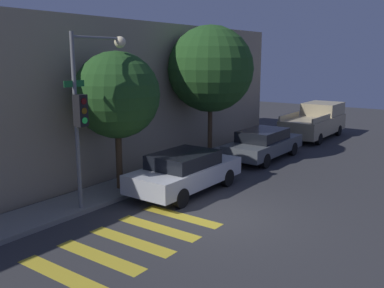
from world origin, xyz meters
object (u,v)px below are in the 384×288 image
Objects in this scene: traffic_light_pole at (89,95)px; sedan_near_corner at (185,171)px; pickup_truck at (315,121)px; tree_near_corner at (117,95)px; tree_midblock at (211,69)px; sedan_middle at (263,143)px.

traffic_light_pole reaches higher than sedan_near_corner.
sedan_near_corner is 0.84× the size of pickup_truck.
traffic_light_pole is 1.72m from tree_near_corner.
traffic_light_pole is 0.89× the size of tree_midblock.
traffic_light_pole is at bearing 175.27° from pickup_truck.
traffic_light_pole is 0.99× the size of pickup_truck.
pickup_truck reaches higher than sedan_near_corner.
tree_near_corner is at bearing 172.49° from pickup_truck.
traffic_light_pole is 4.19m from sedan_near_corner.
tree_near_corner reaches higher than pickup_truck.
sedan_near_corner is 0.95× the size of sedan_middle.
pickup_truck is at bearing 0.00° from sedan_middle.
sedan_middle is at bearing -8.20° from traffic_light_pole.
tree_midblock is at bearing 167.50° from pickup_truck.
pickup_truck is at bearing -4.73° from traffic_light_pole.
traffic_light_pole is 9.31m from sedan_middle.
pickup_truck is at bearing -12.50° from tree_midblock.
pickup_truck is 1.11× the size of tree_near_corner.
tree_midblock is (4.26, 1.81, 3.28)m from sedan_near_corner.
tree_near_corner reaches higher than sedan_near_corner.
sedan_near_corner is (2.93, -1.27, -2.70)m from traffic_light_pole.
sedan_middle is 0.88× the size of pickup_truck.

